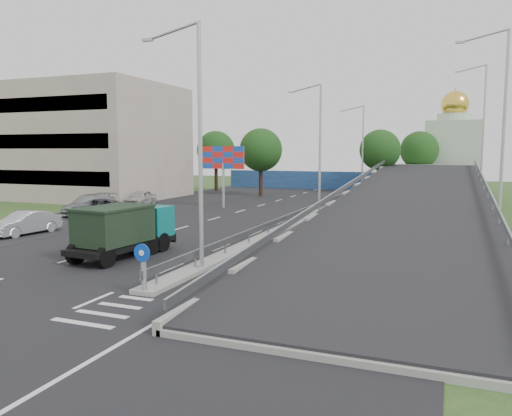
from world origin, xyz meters
The scene contains 23 objects.
ground centered at (0.00, 0.00, 0.00)m, with size 160.00×160.00×0.00m, color #2D4C1E.
road_surface centered at (-3.00, 20.00, 0.00)m, with size 26.00×90.00×0.04m, color black.
parking_strip centered at (-16.00, 20.00, 0.00)m, with size 8.00×90.00×0.05m, color black.
median centered at (0.00, 24.00, 0.10)m, with size 1.00×44.00×0.20m, color gray.
overpass_ramp centered at (7.50, 24.00, 1.75)m, with size 10.00×50.00×3.50m.
median_guardrail centered at (0.00, 24.00, 0.75)m, with size 0.09×44.00×0.71m.
sign_bollard centered at (0.00, 2.17, 1.03)m, with size 0.64×0.23×1.67m.
lamp_post_near centered at (0.11, 6.00, 5.81)m, with size 2.74×0.18×10.08m.
lamp_post_mid centered at (0.11, 26.00, 5.81)m, with size 2.74×0.18×10.08m.
lamp_post_far centered at (0.11, 46.00, 5.81)m, with size 2.74×0.18×10.08m.
beige_building centered at (-30.00, 32.00, 6.00)m, with size 24.00×14.00×12.00m, color #A18E87.
blue_wall centered at (-4.00, 52.00, 1.20)m, with size 30.00×0.50×2.40m, color navy.
church centered at (10.00, 60.00, 5.31)m, with size 7.00×7.00×13.80m.
billboard centered at (-9.00, 28.00, 4.19)m, with size 4.00×0.24×5.50m.
tree_left_mid centered at (-10.00, 40.00, 5.18)m, with size 4.80×4.80×7.60m.
tree_median_far centered at (2.00, 48.00, 5.18)m, with size 4.80×4.80×7.60m.
tree_left_far centered at (-18.00, 45.00, 5.18)m, with size 4.80×4.80×7.60m.
tree_ramp_far centered at (6.00, 55.00, 5.18)m, with size 4.80×4.80×7.60m.
dump_truck centered at (-4.56, 7.35, 1.39)m, with size 2.62×5.87×2.52m.
parked_car_b centered at (-14.13, 10.51, 0.72)m, with size 1.52×4.37×1.44m, color #AAABAF.
parked_car_c centered at (-15.64, 19.00, 0.67)m, with size 2.22×4.82×1.34m, color #39393F.
parked_car_d centered at (-17.07, 19.83, 0.80)m, with size 2.23×5.49×1.59m, color gray.
parked_car_e centered at (-16.77, 26.43, 0.74)m, with size 1.74×4.32×1.47m, color #A7A7A3.
Camera 1 is at (9.96, -12.35, 5.09)m, focal length 35.00 mm.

